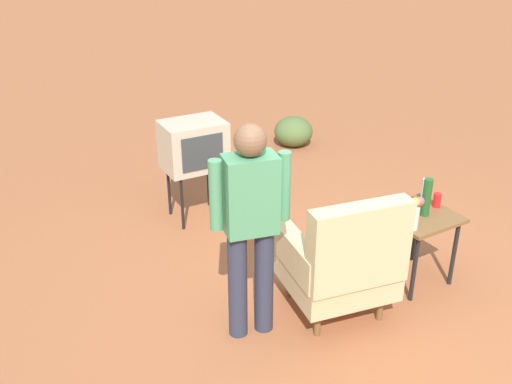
{
  "coord_description": "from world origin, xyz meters",
  "views": [
    {
      "loc": [
        2.59,
        2.9,
        2.88
      ],
      "look_at": [
        0.22,
        -1.06,
        0.65
      ],
      "focal_mm": 41.35,
      "sensor_mm": 36.0,
      "label": 1
    }
  ],
  "objects_px": {
    "tv_on_stand": "(194,146)",
    "bottle_wine_green": "(427,197)",
    "side_table": "(418,224)",
    "soda_can_red": "(437,200)",
    "bottle_short_clear": "(425,190)",
    "armchair": "(342,260)",
    "flower_vase": "(414,211)",
    "person_standing": "(251,221)"
  },
  "relations": [
    {
      "from": "side_table",
      "to": "soda_can_red",
      "type": "height_order",
      "value": "soda_can_red"
    },
    {
      "from": "soda_can_red",
      "to": "flower_vase",
      "type": "height_order",
      "value": "flower_vase"
    },
    {
      "from": "person_standing",
      "to": "bottle_wine_green",
      "type": "height_order",
      "value": "person_standing"
    },
    {
      "from": "tv_on_stand",
      "to": "person_standing",
      "type": "bearing_deg",
      "value": 76.58
    },
    {
      "from": "bottle_wine_green",
      "to": "flower_vase",
      "type": "height_order",
      "value": "bottle_wine_green"
    },
    {
      "from": "side_table",
      "to": "bottle_wine_green",
      "type": "distance_m",
      "value": 0.26
    },
    {
      "from": "armchair",
      "to": "bottle_wine_green",
      "type": "xyz_separation_m",
      "value": [
        -0.86,
        -0.04,
        0.29
      ]
    },
    {
      "from": "tv_on_stand",
      "to": "bottle_wine_green",
      "type": "distance_m",
      "value": 2.29
    },
    {
      "from": "armchair",
      "to": "tv_on_stand",
      "type": "bearing_deg",
      "value": -83.2
    },
    {
      "from": "armchair",
      "to": "tv_on_stand",
      "type": "relative_size",
      "value": 1.03
    },
    {
      "from": "armchair",
      "to": "side_table",
      "type": "height_order",
      "value": "armchair"
    },
    {
      "from": "armchair",
      "to": "bottle_short_clear",
      "type": "xyz_separation_m",
      "value": [
        -1.05,
        -0.23,
        0.23
      ]
    },
    {
      "from": "side_table",
      "to": "tv_on_stand",
      "type": "height_order",
      "value": "tv_on_stand"
    },
    {
      "from": "person_standing",
      "to": "flower_vase",
      "type": "distance_m",
      "value": 1.34
    },
    {
      "from": "side_table",
      "to": "person_standing",
      "type": "bearing_deg",
      "value": -4.21
    },
    {
      "from": "tv_on_stand",
      "to": "bottle_short_clear",
      "type": "relative_size",
      "value": 5.15
    },
    {
      "from": "side_table",
      "to": "soda_can_red",
      "type": "bearing_deg",
      "value": -173.98
    },
    {
      "from": "person_standing",
      "to": "flower_vase",
      "type": "xyz_separation_m",
      "value": [
        -1.3,
        0.26,
        -0.16
      ]
    },
    {
      "from": "bottle_short_clear",
      "to": "soda_can_red",
      "type": "relative_size",
      "value": 1.64
    },
    {
      "from": "tv_on_stand",
      "to": "bottle_wine_green",
      "type": "relative_size",
      "value": 3.22
    },
    {
      "from": "armchair",
      "to": "person_standing",
      "type": "bearing_deg",
      "value": -15.13
    },
    {
      "from": "armchair",
      "to": "flower_vase",
      "type": "bearing_deg",
      "value": 173.37
    },
    {
      "from": "armchair",
      "to": "person_standing",
      "type": "height_order",
      "value": "person_standing"
    },
    {
      "from": "armchair",
      "to": "bottle_wine_green",
      "type": "bearing_deg",
      "value": -177.41
    },
    {
      "from": "bottle_short_clear",
      "to": "flower_vase",
      "type": "bearing_deg",
      "value": 34.72
    },
    {
      "from": "person_standing",
      "to": "bottle_short_clear",
      "type": "distance_m",
      "value": 1.76
    },
    {
      "from": "armchair",
      "to": "side_table",
      "type": "distance_m",
      "value": 0.85
    },
    {
      "from": "tv_on_stand",
      "to": "soda_can_red",
      "type": "height_order",
      "value": "tv_on_stand"
    },
    {
      "from": "bottle_wine_green",
      "to": "soda_can_red",
      "type": "distance_m",
      "value": 0.23
    },
    {
      "from": "bottle_wine_green",
      "to": "flower_vase",
      "type": "bearing_deg",
      "value": 24.18
    },
    {
      "from": "side_table",
      "to": "bottle_short_clear",
      "type": "distance_m",
      "value": 0.33
    },
    {
      "from": "person_standing",
      "to": "soda_can_red",
      "type": "height_order",
      "value": "person_standing"
    },
    {
      "from": "side_table",
      "to": "bottle_wine_green",
      "type": "relative_size",
      "value": 1.97
    },
    {
      "from": "tv_on_stand",
      "to": "bottle_short_clear",
      "type": "xyz_separation_m",
      "value": [
        -1.3,
        1.81,
        -0.05
      ]
    },
    {
      "from": "bottle_short_clear",
      "to": "flower_vase",
      "type": "height_order",
      "value": "flower_vase"
    },
    {
      "from": "armchair",
      "to": "soda_can_red",
      "type": "height_order",
      "value": "armchair"
    },
    {
      "from": "armchair",
      "to": "soda_can_red",
      "type": "relative_size",
      "value": 8.69
    },
    {
      "from": "person_standing",
      "to": "flower_vase",
      "type": "bearing_deg",
      "value": 168.83
    },
    {
      "from": "side_table",
      "to": "bottle_wine_green",
      "type": "bearing_deg",
      "value": 119.47
    },
    {
      "from": "bottle_short_clear",
      "to": "flower_vase",
      "type": "relative_size",
      "value": 0.75
    },
    {
      "from": "tv_on_stand",
      "to": "flower_vase",
      "type": "relative_size",
      "value": 3.89
    },
    {
      "from": "tv_on_stand",
      "to": "soda_can_red",
      "type": "distance_m",
      "value": 2.35
    }
  ]
}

